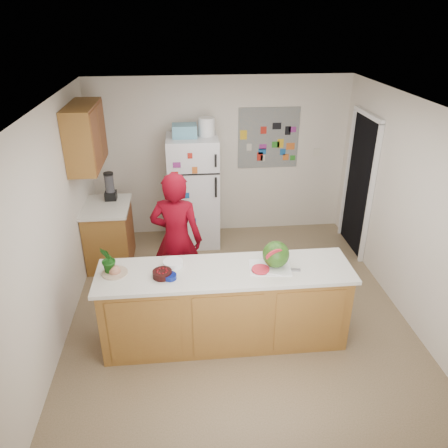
{
  "coord_description": "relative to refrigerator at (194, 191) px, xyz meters",
  "views": [
    {
      "loc": [
        -0.58,
        -4.34,
        3.37
      ],
      "look_at": [
        -0.14,
        0.2,
        1.11
      ],
      "focal_mm": 35.0,
      "sensor_mm": 36.0,
      "label": 1
    }
  ],
  "objects": [
    {
      "name": "floor",
      "position": [
        0.45,
        -1.88,
        -0.86
      ],
      "size": [
        4.0,
        4.5,
        0.02
      ],
      "primitive_type": "cube",
      "color": "brown",
      "rests_on": "ground"
    },
    {
      "name": "wall_back",
      "position": [
        0.45,
        0.38,
        0.4
      ],
      "size": [
        4.0,
        0.02,
        2.5
      ],
      "primitive_type": "cube",
      "color": "beige",
      "rests_on": "ground"
    },
    {
      "name": "wall_left",
      "position": [
        -1.56,
        -1.88,
        0.4
      ],
      "size": [
        0.02,
        4.5,
        2.5
      ],
      "primitive_type": "cube",
      "color": "beige",
      "rests_on": "ground"
    },
    {
      "name": "wall_right",
      "position": [
        2.46,
        -1.88,
        0.4
      ],
      "size": [
        0.02,
        4.5,
        2.5
      ],
      "primitive_type": "cube",
      "color": "beige",
      "rests_on": "ground"
    },
    {
      "name": "ceiling",
      "position": [
        0.45,
        -1.88,
        1.66
      ],
      "size": [
        4.0,
        4.5,
        0.02
      ],
      "primitive_type": "cube",
      "color": "white",
      "rests_on": "wall_back"
    },
    {
      "name": "doorway",
      "position": [
        2.44,
        -0.43,
        0.17
      ],
      "size": [
        0.03,
        0.85,
        2.04
      ],
      "primitive_type": "cube",
      "color": "black",
      "rests_on": "ground"
    },
    {
      "name": "peninsula_base",
      "position": [
        0.25,
        -2.38,
        -0.41
      ],
      "size": [
        2.6,
        0.62,
        0.88
      ],
      "primitive_type": "cube",
      "color": "brown",
      "rests_on": "floor"
    },
    {
      "name": "peninsula_top",
      "position": [
        0.25,
        -2.38,
        0.05
      ],
      "size": [
        2.68,
        0.7,
        0.04
      ],
      "primitive_type": "cube",
      "color": "silver",
      "rests_on": "peninsula_base"
    },
    {
      "name": "side_counter_base",
      "position": [
        -1.24,
        -0.53,
        -0.42
      ],
      "size": [
        0.6,
        0.8,
        0.86
      ],
      "primitive_type": "cube",
      "color": "brown",
      "rests_on": "floor"
    },
    {
      "name": "side_counter_top",
      "position": [
        -1.24,
        -0.53,
        0.03
      ],
      "size": [
        0.64,
        0.84,
        0.04
      ],
      "primitive_type": "cube",
      "color": "silver",
      "rests_on": "side_counter_base"
    },
    {
      "name": "upper_cabinets",
      "position": [
        -1.37,
        -0.58,
        1.05
      ],
      "size": [
        0.35,
        1.0,
        0.8
      ],
      "primitive_type": "cube",
      "color": "brown",
      "rests_on": "wall_left"
    },
    {
      "name": "refrigerator",
      "position": [
        0.0,
        0.0,
        0.0
      ],
      "size": [
        0.75,
        0.7,
        1.7
      ],
      "primitive_type": "cube",
      "color": "silver",
      "rests_on": "floor"
    },
    {
      "name": "fridge_top_bin",
      "position": [
        -0.1,
        0.0,
        0.94
      ],
      "size": [
        0.35,
        0.28,
        0.18
      ],
      "primitive_type": "cube",
      "color": "#5999B2",
      "rests_on": "refrigerator"
    },
    {
      "name": "photo_collage",
      "position": [
        1.2,
        0.36,
        0.7
      ],
      "size": [
        0.95,
        0.01,
        0.95
      ],
      "primitive_type": "cube",
      "color": "slate",
      "rests_on": "wall_back"
    },
    {
      "name": "person",
      "position": [
        -0.26,
        -1.57,
        0.01
      ],
      "size": [
        0.7,
        0.54,
        1.73
      ],
      "primitive_type": "imported",
      "rotation": [
        0.0,
        0.0,
        2.92
      ],
      "color": "#5E020E",
      "rests_on": "floor"
    },
    {
      "name": "blender_appliance",
      "position": [
        -1.19,
        -0.32,
        0.24
      ],
      "size": [
        0.13,
        0.13,
        0.38
      ],
      "primitive_type": "cylinder",
      "color": "black",
      "rests_on": "side_counter_top"
    },
    {
      "name": "cutting_board",
      "position": [
        0.72,
        -2.39,
        0.08
      ],
      "size": [
        0.46,
        0.36,
        0.01
      ],
      "primitive_type": "cube",
      "rotation": [
        0.0,
        0.0,
        -0.1
      ],
      "color": "silver",
      "rests_on": "peninsula_top"
    },
    {
      "name": "watermelon",
      "position": [
        0.78,
        -2.37,
        0.22
      ],
      "size": [
        0.28,
        0.28,
        0.28
      ],
      "primitive_type": "sphere",
      "color": "#276214",
      "rests_on": "cutting_board"
    },
    {
      "name": "watermelon_slice",
      "position": [
        0.61,
        -2.44,
        0.09
      ],
      "size": [
        0.18,
        0.18,
        0.02
      ],
      "primitive_type": "cylinder",
      "color": "#DC2E45",
      "rests_on": "cutting_board"
    },
    {
      "name": "cherry_bowl",
      "position": [
        -0.4,
        -2.45,
        0.11
      ],
      "size": [
        0.22,
        0.22,
        0.07
      ],
      "primitive_type": "cylinder",
      "rotation": [
        0.0,
        0.0,
        0.14
      ],
      "color": "black",
      "rests_on": "peninsula_top"
    },
    {
      "name": "white_bowl",
      "position": [
        -0.29,
        -2.25,
        0.1
      ],
      "size": [
        0.25,
        0.25,
        0.06
      ],
      "primitive_type": "cylinder",
      "rotation": [
        0.0,
        0.0,
        0.2
      ],
      "color": "silver",
      "rests_on": "peninsula_top"
    },
    {
      "name": "cobalt_bowl",
      "position": [
        -0.32,
        -2.49,
        0.1
      ],
      "size": [
        0.15,
        0.15,
        0.05
      ],
      "primitive_type": "cylinder",
      "rotation": [
        0.0,
        0.0,
        -0.09
      ],
      "color": "navy",
      "rests_on": "peninsula_top"
    },
    {
      "name": "plate",
      "position": [
        -0.89,
        -2.33,
        0.08
      ],
      "size": [
        0.32,
        0.32,
        0.02
      ],
      "primitive_type": "cylinder",
      "rotation": [
        0.0,
        0.0,
        -0.27
      ],
      "color": "#C2B192",
      "rests_on": "peninsula_top"
    },
    {
      "name": "paper_towel",
      "position": [
        0.76,
        -2.47,
        0.08
      ],
      "size": [
        0.19,
        0.18,
        0.02
      ],
      "primitive_type": "cube",
      "rotation": [
        0.0,
        0.0,
        -0.28
      ],
      "color": "white",
      "rests_on": "peninsula_top"
    },
    {
      "name": "keys",
      "position": [
        0.98,
        -2.46,
        0.08
      ],
      "size": [
        0.1,
        0.06,
        0.01
      ],
      "primitive_type": "cube",
      "rotation": [
        0.0,
        0.0,
        -0.14
      ],
      "color": "gray",
      "rests_on": "peninsula_top"
    },
    {
      "name": "potted_plant",
      "position": [
        -0.93,
        -2.33,
        0.23
      ],
      "size": [
        0.18,
        0.21,
        0.32
      ],
      "primitive_type": "imported",
      "rotation": [
        0.0,
        0.0,
        4.98
      ],
      "color": "#173A0F",
      "rests_on": "peninsula_top"
    }
  ]
}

